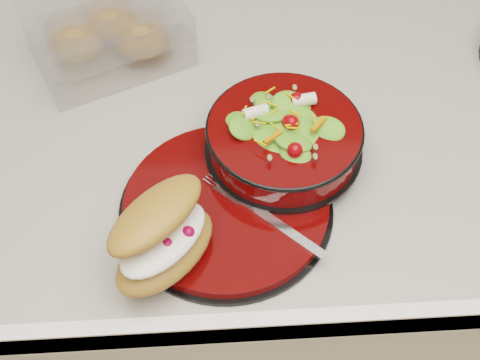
{
  "coord_description": "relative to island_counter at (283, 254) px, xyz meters",
  "views": [
    {
      "loc": [
        -0.13,
        -0.72,
        1.64
      ],
      "look_at": [
        -0.1,
        -0.18,
        0.94
      ],
      "focal_mm": 50.0,
      "sensor_mm": 36.0,
      "label": 1
    }
  ],
  "objects": [
    {
      "name": "fork",
      "position": [
        -0.07,
        -0.22,
        0.47
      ],
      "size": [
        0.14,
        0.13,
        0.0
      ],
      "rotation": [
        0.0,
        0.0,
        0.81
      ],
      "color": "silver",
      "rests_on": "dinner_plate"
    },
    {
      "name": "salad_bowl",
      "position": [
        -0.03,
        -0.11,
        0.5
      ],
      "size": [
        0.22,
        0.22,
        0.09
      ],
      "rotation": [
        0.0,
        0.0,
        0.19
      ],
      "color": "black",
      "rests_on": "dinner_plate"
    },
    {
      "name": "dinner_plate",
      "position": [
        -0.12,
        -0.2,
        0.46
      ],
      "size": [
        0.29,
        0.29,
        0.02
      ],
      "rotation": [
        0.0,
        0.0,
        -0.08
      ],
      "color": "black",
      "rests_on": "island_counter"
    },
    {
      "name": "croissant",
      "position": [
        -0.2,
        -0.27,
        0.51
      ],
      "size": [
        0.16,
        0.18,
        0.09
      ],
      "rotation": [
        0.0,
        0.0,
        0.83
      ],
      "color": "#B37936",
      "rests_on": "dinner_plate"
    },
    {
      "name": "island_counter",
      "position": [
        0.0,
        0.0,
        0.0
      ],
      "size": [
        1.24,
        0.74,
        0.9
      ],
      "color": "silver",
      "rests_on": "ground"
    },
    {
      "name": "pastry_box",
      "position": [
        -0.29,
        0.13,
        0.49
      ],
      "size": [
        0.28,
        0.25,
        0.09
      ],
      "rotation": [
        0.0,
        0.0,
        0.41
      ],
      "color": "white",
      "rests_on": "island_counter"
    }
  ]
}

